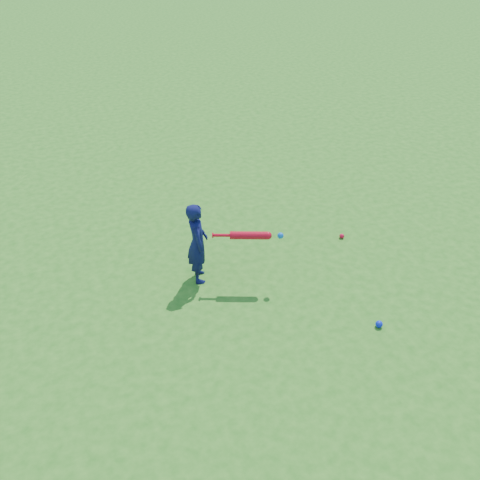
{
  "coord_description": "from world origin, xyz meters",
  "views": [
    {
      "loc": [
        -1.1,
        -4.83,
        4.04
      ],
      "look_at": [
        0.79,
        -0.02,
        0.56
      ],
      "focal_mm": 40.0,
      "sensor_mm": 36.0,
      "label": 1
    }
  ],
  "objects": [
    {
      "name": "ground",
      "position": [
        0.0,
        0.0,
        0.0
      ],
      "size": [
        80.0,
        80.0,
        0.0
      ],
      "primitive_type": "plane",
      "color": "#296F1A",
      "rests_on": "ground"
    },
    {
      "name": "bat_swing",
      "position": [
        0.9,
        -0.12,
        0.66
      ],
      "size": [
        0.78,
        0.36,
        0.09
      ],
      "rotation": [
        0.0,
        0.0,
        -0.39
      ],
      "color": "red",
      "rests_on": "ground"
    },
    {
      "name": "child",
      "position": [
        0.33,
        0.17,
        0.52
      ],
      "size": [
        0.31,
        0.42,
        1.03
      ],
      "primitive_type": "imported",
      "rotation": [
        0.0,
        0.0,
        1.39
      ],
      "color": "#0E1143",
      "rests_on": "ground"
    },
    {
      "name": "ground_ball_red",
      "position": [
        2.4,
        0.3,
        0.03
      ],
      "size": [
        0.07,
        0.07,
        0.07
      ],
      "primitive_type": "sphere",
      "color": "red",
      "rests_on": "ground"
    },
    {
      "name": "ground_ball_blue",
      "position": [
        1.88,
        -1.38,
        0.04
      ],
      "size": [
        0.08,
        0.08,
        0.08
      ],
      "primitive_type": "sphere",
      "color": "#0C1FDC",
      "rests_on": "ground"
    }
  ]
}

